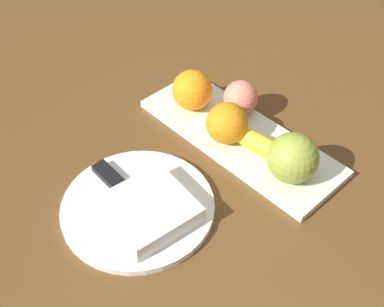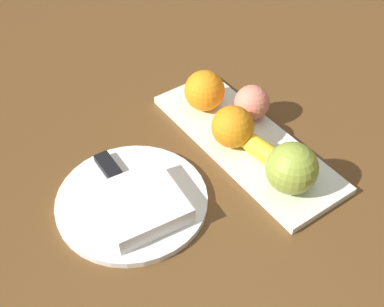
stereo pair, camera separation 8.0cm
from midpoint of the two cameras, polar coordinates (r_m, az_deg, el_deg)
name	(u,v)px [view 1 (the left image)]	position (r m, az deg, el deg)	size (l,w,h in m)	color
ground_plane	(264,139)	(0.89, 5.61, 1.53)	(2.40, 2.40, 0.00)	brown
fruit_tray	(239,137)	(0.88, 2.83, 1.81)	(0.38, 0.14, 0.01)	white
apple	(293,158)	(0.79, 8.57, -0.67)	(0.08, 0.08, 0.08)	#90A63A
banana	(261,145)	(0.84, 5.15, 0.86)	(0.17, 0.03, 0.03)	yellow
orange_near_apple	(192,90)	(0.91, -2.47, 7.11)	(0.07, 0.07, 0.07)	orange
orange_near_banana	(227,123)	(0.84, 1.31, 3.35)	(0.07, 0.07, 0.07)	orange
peach	(241,98)	(0.91, 3.04, 6.26)	(0.06, 0.06, 0.06)	#E67F67
dinner_plate	(138,207)	(0.78, -9.11, -6.18)	(0.24, 0.24, 0.01)	white
folded_napkin	(150,210)	(0.75, -7.92, -6.51)	(0.12, 0.12, 0.03)	white
knife	(119,186)	(0.80, -11.15, -3.79)	(0.18, 0.03, 0.01)	silver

